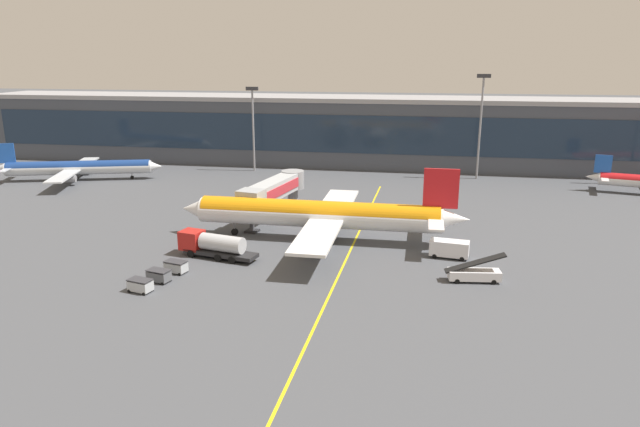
% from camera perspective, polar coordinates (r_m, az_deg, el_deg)
% --- Properties ---
extents(ground_plane, '(700.00, 700.00, 0.00)m').
position_cam_1_polar(ground_plane, '(76.78, -0.00, -3.95)').
color(ground_plane, '#47494F').
extents(apron_lead_in_line, '(2.45, 79.98, 0.01)m').
position_cam_1_polar(apron_lead_in_line, '(78.11, 3.09, -3.63)').
color(apron_lead_in_line, yellow).
rests_on(apron_lead_in_line, ground_plane).
extents(terminal_building, '(169.07, 16.62, 16.27)m').
position_cam_1_polar(terminal_building, '(139.81, 0.16, 8.34)').
color(terminal_building, '#424751').
rests_on(terminal_building, ground_plane).
extents(main_airliner, '(41.58, 32.92, 10.99)m').
position_cam_1_polar(main_airliner, '(80.98, 0.02, -0.07)').
color(main_airliner, white).
rests_on(main_airliner, ground_plane).
extents(jet_bridge, '(6.95, 18.85, 6.55)m').
position_cam_1_polar(jet_bridge, '(92.12, -4.51, 2.45)').
color(jet_bridge, '#B2B7BC').
rests_on(jet_bridge, ground_plane).
extents(fuel_tanker, '(11.08, 4.74, 3.25)m').
position_cam_1_polar(fuel_tanker, '(75.92, -10.67, -3.07)').
color(fuel_tanker, '#232326').
rests_on(fuel_tanker, ground_plane).
extents(belt_loader, '(7.01, 2.61, 3.49)m').
position_cam_1_polar(belt_loader, '(69.40, 15.18, -5.81)').
color(belt_loader, white).
rests_on(belt_loader, ground_plane).
extents(crew_van, '(5.24, 2.77, 2.30)m').
position_cam_1_polar(crew_van, '(76.53, 12.73, -3.38)').
color(crew_van, white).
rests_on(crew_van, ground_plane).
extents(baggage_cart_0, '(2.94, 2.15, 1.48)m').
position_cam_1_polar(baggage_cart_0, '(67.36, -17.54, -6.85)').
color(baggage_cart_0, '#B2B7BC').
rests_on(baggage_cart_0, ground_plane).
extents(baggage_cart_1, '(2.94, 2.15, 1.48)m').
position_cam_1_polar(baggage_cart_1, '(69.60, -15.82, -5.98)').
color(baggage_cart_1, '#595B60').
rests_on(baggage_cart_1, ground_plane).
extents(baggage_cart_2, '(2.94, 2.15, 1.48)m').
position_cam_1_polar(baggage_cart_2, '(71.91, -14.22, -5.16)').
color(baggage_cart_2, '#B2B7BC').
rests_on(baggage_cart_2, ground_plane).
extents(commuter_jet_far, '(34.04, 27.53, 8.13)m').
position_cam_1_polar(commuter_jet_far, '(131.46, -23.04, 4.25)').
color(commuter_jet_far, silver).
rests_on(commuter_jet_far, ground_plane).
extents(apron_light_mast_0, '(2.80, 0.50, 18.96)m').
position_cam_1_polar(apron_light_mast_0, '(130.98, -6.72, 9.17)').
color(apron_light_mast_0, gray).
rests_on(apron_light_mast_0, ground_plane).
extents(apron_light_mast_2, '(2.80, 0.50, 22.00)m').
position_cam_1_polar(apron_light_mast_2, '(125.91, 15.80, 9.17)').
color(apron_light_mast_2, gray).
rests_on(apron_light_mast_2, ground_plane).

